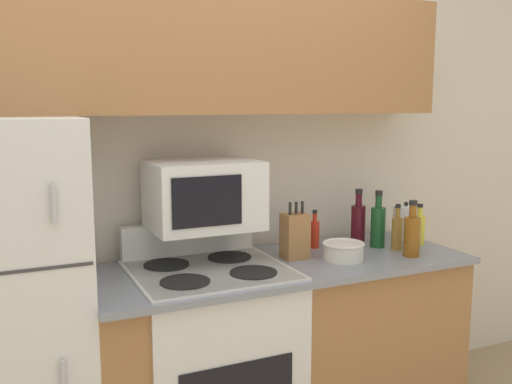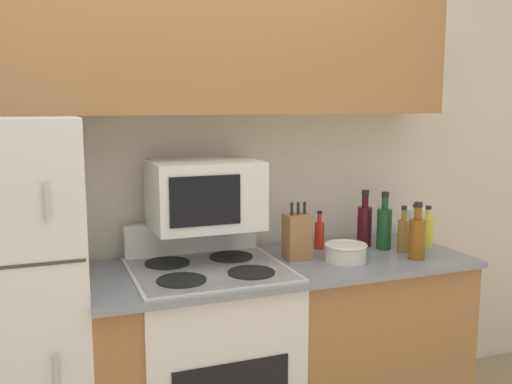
% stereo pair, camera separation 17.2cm
% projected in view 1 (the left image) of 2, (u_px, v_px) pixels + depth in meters
% --- Properties ---
extents(wall_back, '(8.00, 0.05, 2.55)m').
position_uv_depth(wall_back, '(182.00, 181.00, 2.87)').
color(wall_back, beige).
rests_on(wall_back, ground_plane).
extents(lower_cabinets, '(1.83, 0.68, 0.91)m').
position_uv_depth(lower_cabinets, '(281.00, 350.00, 2.80)').
color(lower_cabinets, '#9E6B3D').
rests_on(lower_cabinets, ground_plane).
extents(upper_cabinets, '(2.57, 0.32, 0.57)m').
position_uv_depth(upper_cabinets, '(191.00, 51.00, 2.61)').
color(upper_cabinets, '#9E6B3D').
rests_on(upper_cabinets, refrigerator).
extents(stove, '(0.70, 0.66, 1.08)m').
position_uv_depth(stove, '(210.00, 362.00, 2.64)').
color(stove, silver).
rests_on(stove, ground_plane).
extents(microwave, '(0.50, 0.38, 0.31)m').
position_uv_depth(microwave, '(203.00, 195.00, 2.64)').
color(microwave, silver).
rests_on(microwave, stove).
extents(knife_block, '(0.12, 0.10, 0.28)m').
position_uv_depth(knife_block, '(295.00, 236.00, 2.77)').
color(knife_block, '#9E6B3D').
rests_on(knife_block, lower_cabinets).
extents(bowl, '(0.21, 0.21, 0.09)m').
position_uv_depth(bowl, '(343.00, 250.00, 2.75)').
color(bowl, silver).
rests_on(bowl, lower_cabinets).
extents(bottle_cooking_spray, '(0.06, 0.06, 0.22)m').
position_uv_depth(bottle_cooking_spray, '(419.00, 228.00, 3.05)').
color(bottle_cooking_spray, gold).
rests_on(bottle_cooking_spray, lower_cabinets).
extents(bottle_wine_green, '(0.08, 0.08, 0.30)m').
position_uv_depth(bottle_wine_green, '(378.00, 225.00, 2.99)').
color(bottle_wine_green, '#194C23').
rests_on(bottle_wine_green, lower_cabinets).
extents(bottle_wine_red, '(0.08, 0.08, 0.30)m').
position_uv_depth(bottle_wine_red, '(358.00, 223.00, 3.05)').
color(bottle_wine_red, '#470F19').
rests_on(bottle_wine_red, lower_cabinets).
extents(bottle_hot_sauce, '(0.05, 0.05, 0.20)m').
position_uv_depth(bottle_hot_sauce, '(315.00, 233.00, 2.98)').
color(bottle_hot_sauce, red).
rests_on(bottle_hot_sauce, lower_cabinets).
extents(bottle_whiskey, '(0.08, 0.08, 0.28)m').
position_uv_depth(bottle_whiskey, '(412.00, 234.00, 2.81)').
color(bottle_whiskey, brown).
rests_on(bottle_whiskey, lower_cabinets).
extents(bottle_vinegar, '(0.06, 0.06, 0.24)m').
position_uv_depth(bottle_vinegar, '(397.00, 232.00, 2.93)').
color(bottle_vinegar, olive).
rests_on(bottle_vinegar, lower_cabinets).
extents(kettle, '(0.14, 0.14, 0.21)m').
position_uv_depth(kettle, '(405.00, 223.00, 3.16)').
color(kettle, white).
rests_on(kettle, lower_cabinets).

